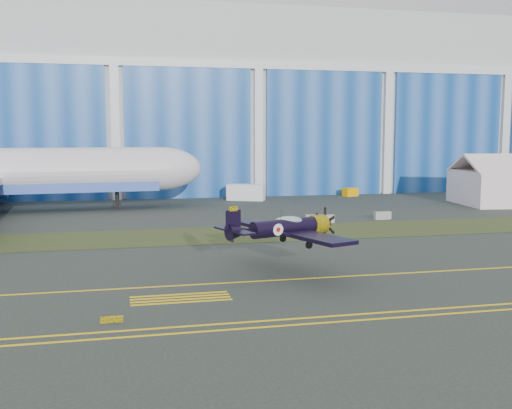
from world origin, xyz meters
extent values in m
plane|color=#323833|center=(0.00, 0.00, 0.00)|extent=(260.00, 260.00, 0.00)
cube|color=#475128|center=(0.00, 14.00, 0.02)|extent=(260.00, 10.00, 0.02)
cube|color=silver|center=(0.00, 72.00, 15.00)|extent=(220.00, 45.00, 30.00)
cube|color=#124699|center=(0.00, 49.20, 10.00)|extent=(220.00, 0.60, 20.00)
cube|color=silver|center=(0.00, 49.15, 20.60)|extent=(220.00, 0.70, 1.20)
cube|color=yellow|center=(0.00, -5.00, 0.01)|extent=(200.00, 0.20, 0.02)
cube|color=yellow|center=(0.00, -14.50, 0.01)|extent=(80.00, 0.20, 0.02)
cube|color=yellow|center=(0.00, -13.50, 0.01)|extent=(80.00, 0.20, 0.02)
cube|color=yellow|center=(-22.00, -12.00, 0.17)|extent=(1.20, 0.15, 0.35)
cube|color=white|center=(-3.08, 44.16, 1.20)|extent=(5.96, 4.19, 2.40)
cube|color=#FFB000|center=(14.42, 46.22, 0.66)|extent=(2.60, 2.06, 1.32)
cube|color=#97998E|center=(0.83, 19.39, 0.45)|extent=(2.01, 0.64, 0.90)
cube|color=gray|center=(-0.30, 19.86, 0.45)|extent=(2.07, 0.93, 0.90)
cube|color=#989C93|center=(8.26, 20.63, 0.45)|extent=(2.03, 0.71, 0.90)
camera|label=1|loc=(-21.31, -43.42, 9.83)|focal=42.00mm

